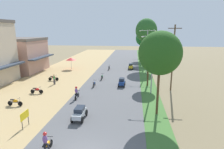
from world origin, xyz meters
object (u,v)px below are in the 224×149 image
object	(u,v)px
parked_motorbike_third	(54,78)
pedestrian_on_shoulder	(54,79)
vendor_umbrella	(71,59)
utility_pole_near	(173,57)
car_hatchback_yellow	(131,66)
motorbike_foreground_rider	(46,143)
median_tree_nearest	(160,53)
streetlamp_near	(152,61)
streetlamp_far	(144,48)
streetlamp_farthest	(142,41)
motorbike_ahead_fifth	(109,67)
median_tree_fifth	(143,34)
car_sedan_silver	(80,113)
median_tree_third	(146,30)
car_hatchback_blue	(122,82)
median_tree_fourth	(143,39)
motorbike_ahead_second	(77,93)
parked_motorbike_second	(37,90)
median_tree_second	(149,55)
motorbike_ahead_fourth	(102,77)
street_signboard	(25,116)
motorbike_ahead_third	(94,84)
parked_motorbike_nearest	(15,102)
streetlamp_mid	(147,49)

from	to	relation	value
parked_motorbike_third	pedestrian_on_shoulder	bearing A→B (deg)	-64.11
vendor_umbrella	utility_pole_near	size ratio (longest dim) A/B	0.27
vendor_umbrella	utility_pole_near	xyz separation A→B (m)	(19.04, -12.88, 2.51)
car_hatchback_yellow	motorbike_foreground_rider	size ratio (longest dim) A/B	1.11
median_tree_nearest	utility_pole_near	distance (m)	9.08
streetlamp_near	streetlamp_far	distance (m)	21.11
vendor_umbrella	motorbike_foreground_rider	bearing A→B (deg)	-75.10
streetlamp_farthest	motorbike_ahead_fifth	bearing A→B (deg)	-108.30
median_tree_nearest	streetlamp_farthest	size ratio (longest dim) A/B	1.03
streetlamp_farthest	car_hatchback_yellow	size ratio (longest dim) A/B	4.08
median_tree_nearest	streetlamp_farthest	distance (m)	44.83
median_tree_fifth	streetlamp_far	size ratio (longest dim) A/B	1.28
streetlamp_far	car_sedan_silver	world-z (taller)	streetlamp_far
median_tree_third	car_sedan_silver	bearing A→B (deg)	-105.76
car_hatchback_blue	motorbike_ahead_fifth	distance (m)	12.46
median_tree_third	median_tree_fourth	xyz separation A→B (m)	(-0.36, 5.34, -2.08)
motorbike_foreground_rider	motorbike_ahead_second	world-z (taller)	same
utility_pole_near	car_hatchback_yellow	xyz separation A→B (m)	(-6.06, 14.15, -4.07)
vendor_umbrella	car_hatchback_yellow	xyz separation A→B (m)	(12.98, 1.27, -1.56)
vendor_umbrella	streetlamp_farthest	bearing A→B (deg)	55.60
utility_pole_near	parked_motorbike_second	bearing A→B (deg)	-168.58
pedestrian_on_shoulder	median_tree_second	xyz separation A→B (m)	(14.65, 1.02, 3.94)
motorbike_ahead_fourth	pedestrian_on_shoulder	bearing A→B (deg)	-151.61
car_hatchback_yellow	street_signboard	bearing A→B (deg)	-108.21
median_tree_fifth	median_tree_fourth	bearing A→B (deg)	-91.86
pedestrian_on_shoulder	motorbike_ahead_fourth	world-z (taller)	pedestrian_on_shoulder
median_tree_second	motorbike_ahead_third	world-z (taller)	median_tree_second
median_tree_third	streetlamp_near	distance (m)	18.87
parked_motorbike_nearest	streetlamp_far	distance (m)	31.73
median_tree_second	streetlamp_farthest	world-z (taller)	streetlamp_farthest
parked_motorbike_second	pedestrian_on_shoulder	xyz separation A→B (m)	(0.58, 4.54, 0.41)
pedestrian_on_shoulder	streetlamp_far	size ratio (longest dim) A/B	0.22
streetlamp_mid	parked_motorbike_nearest	bearing A→B (deg)	-131.33
parked_motorbike_second	motorbike_ahead_second	bearing A→B (deg)	-13.53
parked_motorbike_second	car_hatchback_blue	xyz separation A→B (m)	(11.29, 4.80, 0.19)
median_tree_fourth	car_hatchback_blue	world-z (taller)	median_tree_fourth
streetlamp_farthest	motorbike_ahead_fifth	xyz separation A→B (m)	(-7.71, -23.31, -4.18)
motorbike_ahead_fifth	motorbike_ahead_fourth	bearing A→B (deg)	-91.02
parked_motorbike_second	utility_pole_near	distance (m)	19.29
median_tree_third	motorbike_foreground_rider	bearing A→B (deg)	-104.68
streetlamp_mid	streetlamp_far	size ratio (longest dim) A/B	1.16
motorbike_ahead_fourth	median_tree_nearest	bearing A→B (deg)	-58.71
parked_motorbike_third	motorbike_ahead_third	size ratio (longest dim) A/B	1.00
parked_motorbike_nearest	car_hatchback_yellow	distance (m)	25.67
streetlamp_far	motorbike_ahead_third	xyz separation A→B (m)	(-8.33, -18.92, -3.72)
streetlamp_near	streetlamp_mid	bearing A→B (deg)	90.00
parked_motorbike_third	vendor_umbrella	world-z (taller)	vendor_umbrella
parked_motorbike_third	median_tree_third	xyz separation A→B (m)	(16.07, 13.47, 7.78)
pedestrian_on_shoulder	motorbike_ahead_fourth	distance (m)	8.00
parked_motorbike_nearest	street_signboard	world-z (taller)	street_signboard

